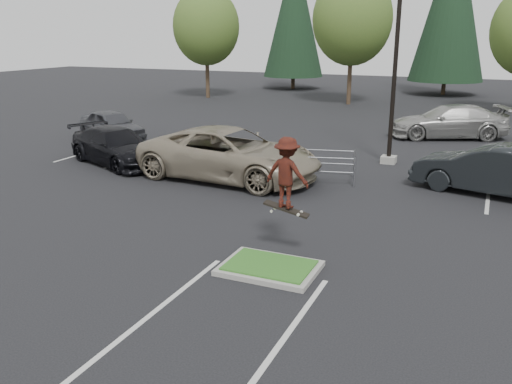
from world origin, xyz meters
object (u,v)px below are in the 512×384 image
at_px(car_l_tan, 230,154).
at_px(car_l_grey, 111,125).
at_px(car_far_silver, 451,122).
at_px(conif_b, 452,1).
at_px(conif_a, 294,13).
at_px(car_r_charc, 491,170).
at_px(skateboarder, 287,173).
at_px(light_pole, 396,52).
at_px(car_l_black, 115,146).
at_px(decid_a, 206,29).
at_px(cart_corral, 293,162).
at_px(decid_b, 352,22).

relative_size(car_l_tan, car_l_grey, 1.55).
bearing_deg(car_far_silver, car_l_grey, -85.93).
bearing_deg(conif_b, conif_a, -177.95).
bearing_deg(car_r_charc, conif_a, -135.38).
distance_m(car_l_tan, car_far_silver, 13.84).
relative_size(conif_a, car_l_tan, 1.88).
relative_size(skateboarder, car_r_charc, 0.37).
bearing_deg(car_l_grey, light_pole, -64.21).
distance_m(skateboarder, car_far_silver, 18.22).
relative_size(conif_b, car_l_black, 2.78).
distance_m(conif_b, car_r_charc, 32.76).
relative_size(decid_a, car_l_black, 1.71).
distance_m(light_pole, cart_corral, 6.32).
bearing_deg(conif_b, car_r_charc, -81.92).
height_order(skateboarder, car_r_charc, skateboarder).
height_order(light_pole, car_r_charc, light_pole).
bearing_deg(car_r_charc, car_l_grey, -84.55).
relative_size(light_pole, car_r_charc, 1.97).
relative_size(conif_a, skateboarder, 6.76).
distance_m(decid_a, conif_a, 10.85).
relative_size(decid_b, car_l_black, 1.85).
bearing_deg(decid_a, light_pole, -44.25).
relative_size(light_pole, car_l_tan, 1.47).
xyz_separation_m(decid_b, skateboarder, (6.03, -29.53, -3.94)).
distance_m(light_pole, conif_b, 28.69).
height_order(car_l_black, car_r_charc, car_r_charc).
xyz_separation_m(car_l_black, car_r_charc, (14.50, 1.52, 0.09)).
height_order(decid_a, car_l_grey, decid_a).
bearing_deg(skateboarder, car_r_charc, -111.94).
distance_m(decid_a, decid_b, 12.02).
distance_m(cart_corral, car_l_tan, 2.37).
height_order(decid_b, skateboarder, decid_b).
xyz_separation_m(decid_b, conif_b, (6.01, 9.97, 1.81)).
bearing_deg(car_far_silver, decid_a, -139.73).
relative_size(decid_a, skateboarder, 4.63).
bearing_deg(car_r_charc, decid_b, -140.24).
bearing_deg(light_pole, car_r_charc, -38.54).
height_order(conif_a, car_l_black, conif_a).
xyz_separation_m(decid_b, car_l_black, (-3.99, -23.24, -5.29)).
distance_m(decid_a, car_l_black, 24.58).
bearing_deg(car_l_grey, decid_a, 37.42).
height_order(skateboarder, car_far_silver, skateboarder).
relative_size(conif_a, car_l_grey, 2.92).
bearing_deg(conif_b, light_pole, -88.99).
bearing_deg(decid_b, car_l_grey, -111.48).
xyz_separation_m(decid_a, car_l_tan, (13.51, -23.03, -4.62)).
bearing_deg(cart_corral, car_l_black, 170.82).
xyz_separation_m(cart_corral, skateboarder, (2.35, -6.90, 1.43)).
xyz_separation_m(car_l_tan, car_far_silver, (6.85, 12.02, -0.10)).
relative_size(conif_a, car_far_silver, 2.20).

